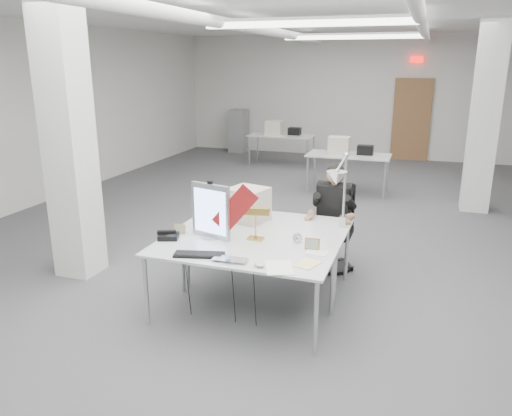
{
  "coord_description": "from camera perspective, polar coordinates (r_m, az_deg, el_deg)",
  "views": [
    {
      "loc": [
        1.6,
        -6.73,
        2.51
      ],
      "look_at": [
        -0.01,
        -2.0,
        1.04
      ],
      "focal_mm": 35.0,
      "sensor_mm": 36.0,
      "label": 1
    }
  ],
  "objects": [
    {
      "name": "monitor",
      "position": [
        5.12,
        -5.2,
        -0.34
      ],
      "size": [
        0.46,
        0.16,
        0.57
      ],
      "primitive_type": "cube",
      "rotation": [
        0.0,
        0.0,
        -0.26
      ],
      "color": "#A6A7AB",
      "rests_on": "desk_main"
    },
    {
      "name": "picture_frame_right",
      "position": [
        4.87,
        6.46,
        -4.1
      ],
      "size": [
        0.15,
        0.05,
        0.12
      ],
      "primitive_type": "cube",
      "rotation": [
        -0.21,
        0.0,
        0.09
      ],
      "color": "#AF7C4B",
      "rests_on": "desk_main"
    },
    {
      "name": "desk_main",
      "position": [
        4.85,
        -1.76,
        -4.94
      ],
      "size": [
        1.8,
        0.9,
        0.02
      ],
      "primitive_type": "cube",
      "color": "silver",
      "rests_on": "room_shell"
    },
    {
      "name": "bankers_lamp",
      "position": [
        5.08,
        -0.05,
        -1.95
      ],
      "size": [
        0.29,
        0.16,
        0.31
      ],
      "primitive_type": null,
      "rotation": [
        0.0,
        0.0,
        0.2
      ],
      "color": "gold",
      "rests_on": "desk_main"
    },
    {
      "name": "seated_person",
      "position": [
        6.06,
        8.93,
        0.82
      ],
      "size": [
        0.58,
        0.7,
        0.98
      ],
      "primitive_type": null,
      "rotation": [
        0.0,
        0.0,
        -0.08
      ],
      "color": "black",
      "rests_on": "office_chair"
    },
    {
      "name": "desk_second",
      "position": [
        5.66,
        1.44,
        -1.79
      ],
      "size": [
        1.8,
        0.9,
        0.02
      ],
      "primitive_type": "cube",
      "color": "silver",
      "rests_on": "room_shell"
    },
    {
      "name": "architect_lamp",
      "position": [
        5.22,
        9.69,
        2.21
      ],
      "size": [
        0.35,
        0.79,
        0.99
      ],
      "primitive_type": null,
      "rotation": [
        0.0,
        0.0,
        -0.12
      ],
      "color": "silver",
      "rests_on": "desk_second"
    },
    {
      "name": "office_chair",
      "position": [
        6.21,
        8.88,
        -2.11
      ],
      "size": [
        0.59,
        0.59,
        1.11
      ],
      "primitive_type": null,
      "rotation": [
        0.0,
        0.0,
        -0.08
      ],
      "color": "black",
      "rests_on": "room_shell"
    },
    {
      "name": "desk_phone",
      "position": [
        5.21,
        -9.97,
        -3.21
      ],
      "size": [
        0.25,
        0.24,
        0.05
      ],
      "primitive_type": "cube",
      "rotation": [
        0.0,
        0.0,
        0.33
      ],
      "color": "black",
      "rests_on": "desk_main"
    },
    {
      "name": "laptop",
      "position": [
        4.54,
        -3.17,
        -6.16
      ],
      "size": [
        0.34,
        0.23,
        0.03
      ],
      "primitive_type": "imported",
      "rotation": [
        0.0,
        0.0,
        0.05
      ],
      "color": "#BCBBC0",
      "rests_on": "desk_main"
    },
    {
      "name": "pennant",
      "position": [
        4.96,
        -2.42,
        -0.13
      ],
      "size": [
        0.49,
        0.07,
        0.53
      ],
      "primitive_type": "cube",
      "rotation": [
        0.0,
        -0.87,
        0.12
      ],
      "color": "maroon",
      "rests_on": "monitor"
    },
    {
      "name": "paper_stack_b",
      "position": [
        4.54,
        5.9,
        -6.35
      ],
      "size": [
        0.24,
        0.29,
        0.01
      ],
      "primitive_type": "cube",
      "rotation": [
        0.0,
        0.0,
        -0.33
      ],
      "color": "#FFEB98",
      "rests_on": "desk_main"
    },
    {
      "name": "paper_stack_a",
      "position": [
        4.45,
        2.69,
        -6.79
      ],
      "size": [
        0.34,
        0.4,
        0.01
      ],
      "primitive_type": "cube",
      "rotation": [
        0.0,
        0.0,
        0.36
      ],
      "color": "white",
      "rests_on": "desk_main"
    },
    {
      "name": "paper_stack_c",
      "position": [
        4.81,
        6.96,
        -5.08
      ],
      "size": [
        0.22,
        0.16,
        0.01
      ],
      "primitive_type": "cube",
      "rotation": [
        0.0,
        0.0,
        -0.03
      ],
      "color": "white",
      "rests_on": "desk_main"
    },
    {
      "name": "bg_desk_a",
      "position": [
        9.99,
        10.56,
        5.95
      ],
      "size": [
        1.6,
        0.8,
        0.02
      ],
      "primitive_type": "cube",
      "color": "silver",
      "rests_on": "room_shell"
    },
    {
      "name": "keyboard",
      "position": [
        4.73,
        -6.51,
        -5.32
      ],
      "size": [
        0.5,
        0.27,
        0.02
      ],
      "primitive_type": "cube",
      "rotation": [
        0.0,
        0.0,
        0.24
      ],
      "color": "black",
      "rests_on": "desk_main"
    },
    {
      "name": "picture_frame_left",
      "position": [
        5.34,
        -8.73,
        -2.37
      ],
      "size": [
        0.13,
        0.05,
        0.1
      ],
      "primitive_type": "cube",
      "rotation": [
        -0.21,
        0.0,
        0.11
      ],
      "color": "tan",
      "rests_on": "desk_main"
    },
    {
      "name": "beige_monitor",
      "position": [
        5.67,
        -0.92,
        0.41
      ],
      "size": [
        0.49,
        0.47,
        0.38
      ],
      "primitive_type": "cube",
      "rotation": [
        0.0,
        0.0,
        -0.27
      ],
      "color": "beige",
      "rests_on": "desk_second"
    },
    {
      "name": "desk_clock",
      "position": [
        5.04,
        4.75,
        -3.41
      ],
      "size": [
        0.1,
        0.06,
        0.1
      ],
      "primitive_type": "cylinder",
      "rotation": [
        1.57,
        0.0,
        0.31
      ],
      "color": "#A2A2A6",
      "rests_on": "desk_main"
    },
    {
      "name": "mouse",
      "position": [
        4.45,
        0.4,
        -6.55
      ],
      "size": [
        0.11,
        0.09,
        0.04
      ],
      "primitive_type": "ellipsoid",
      "rotation": [
        0.0,
        0.0,
        -0.33
      ],
      "color": "#B7B6BC",
      "rests_on": "desk_main"
    },
    {
      "name": "room_shell",
      "position": [
        7.08,
        6.06,
        9.73
      ],
      "size": [
        10.04,
        14.04,
        3.24
      ],
      "color": "#48484A",
      "rests_on": "ground"
    },
    {
      "name": "bg_desk_b",
      "position": [
        12.53,
        2.95,
        8.29
      ],
      "size": [
        1.6,
        0.8,
        0.02
      ],
      "primitive_type": "cube",
      "color": "silver",
      "rests_on": "room_shell"
    },
    {
      "name": "filing_cabinet",
      "position": [
        14.44,
        -2.01,
        8.82
      ],
      "size": [
        0.45,
        0.55,
        1.2
      ],
      "primitive_type": "cube",
      "color": "gray",
      "rests_on": "room_shell"
    }
  ]
}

